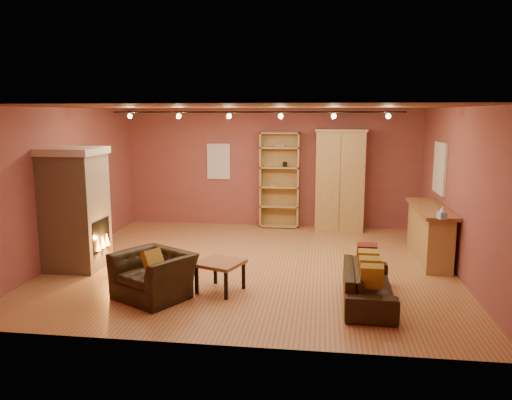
# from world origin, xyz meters

# --- Properties ---
(floor) EXTENTS (7.00, 7.00, 0.00)m
(floor) POSITION_xyz_m (0.00, 0.00, 0.00)
(floor) COLOR #945D34
(floor) RESTS_ON ground
(ceiling) EXTENTS (7.00, 7.00, 0.00)m
(ceiling) POSITION_xyz_m (0.00, 0.00, 2.80)
(ceiling) COLOR brown
(ceiling) RESTS_ON back_wall
(back_wall) EXTENTS (7.00, 0.02, 2.80)m
(back_wall) POSITION_xyz_m (0.00, 3.25, 1.40)
(back_wall) COLOR brown
(back_wall) RESTS_ON floor
(left_wall) EXTENTS (0.02, 6.50, 2.80)m
(left_wall) POSITION_xyz_m (-3.50, 0.00, 1.40)
(left_wall) COLOR brown
(left_wall) RESTS_ON floor
(right_wall) EXTENTS (0.02, 6.50, 2.80)m
(right_wall) POSITION_xyz_m (3.50, 0.00, 1.40)
(right_wall) COLOR brown
(right_wall) RESTS_ON floor
(fireplace) EXTENTS (1.01, 0.98, 2.12)m
(fireplace) POSITION_xyz_m (-3.04, -0.60, 1.06)
(fireplace) COLOR tan
(fireplace) RESTS_ON floor
(back_window) EXTENTS (0.56, 0.04, 0.86)m
(back_window) POSITION_xyz_m (-1.30, 3.23, 1.55)
(back_window) COLOR silver
(back_window) RESTS_ON back_wall
(bookcase) EXTENTS (0.93, 0.36, 2.27)m
(bookcase) POSITION_xyz_m (0.21, 3.13, 1.15)
(bookcase) COLOR tan
(bookcase) RESTS_ON floor
(armoire) EXTENTS (1.16, 0.66, 2.35)m
(armoire) POSITION_xyz_m (1.61, 2.95, 1.18)
(armoire) COLOR tan
(armoire) RESTS_ON floor
(bar_counter) EXTENTS (0.57, 2.09, 1.00)m
(bar_counter) POSITION_xyz_m (3.20, 0.73, 0.51)
(bar_counter) COLOR tan
(bar_counter) RESTS_ON floor
(tissue_box) EXTENTS (0.14, 0.14, 0.21)m
(tissue_box) POSITION_xyz_m (3.15, -0.38, 1.09)
(tissue_box) COLOR #85BED6
(tissue_box) RESTS_ON bar_counter
(right_window) EXTENTS (0.05, 0.90, 1.00)m
(right_window) POSITION_xyz_m (3.47, 1.40, 1.65)
(right_window) COLOR silver
(right_window) RESTS_ON right_wall
(loveseat) EXTENTS (0.56, 1.78, 0.75)m
(loveseat) POSITION_xyz_m (1.90, -1.61, 0.36)
(loveseat) COLOR black
(loveseat) RESTS_ON floor
(armchair) EXTENTS (1.23, 1.10, 0.90)m
(armchair) POSITION_xyz_m (-1.23, -1.85, 0.45)
(armchair) COLOR black
(armchair) RESTS_ON floor
(coffee_table) EXTENTS (0.80, 0.80, 0.47)m
(coffee_table) POSITION_xyz_m (-0.31, -1.45, 0.40)
(coffee_table) COLOR #905C34
(coffee_table) RESTS_ON floor
(track_rail) EXTENTS (5.20, 0.09, 0.13)m
(track_rail) POSITION_xyz_m (0.00, 0.20, 2.69)
(track_rail) COLOR black
(track_rail) RESTS_ON ceiling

